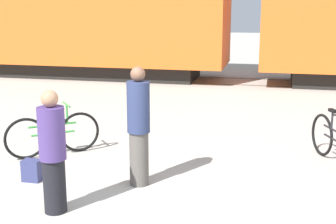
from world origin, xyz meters
The scene contains 7 objects.
rail_near centered at (0.00, 10.59, 0.01)m, with size 40.38×0.07×0.01m, color #4C4238.
rail_far centered at (0.00, 12.02, 0.01)m, with size 40.38×0.07×0.01m, color #4C4238.
bicycle_green centered at (-2.76, 2.26, 0.40)m, with size 1.37×1.13×0.93m.
bicycle_black centered at (2.17, 2.90, 0.40)m, with size 0.69×1.64×0.95m.
person_in_purple centered at (-1.66, 0.08, 0.82)m, with size 0.35×0.35×1.64m.
person_in_navy centered at (-0.84, 1.25, 0.91)m, with size 0.34×0.34×1.81m.
backpack centered at (-2.51, 1.01, 0.17)m, with size 0.28×0.20×0.34m.
Camera 1 is at (1.08, -5.21, 2.70)m, focal length 50.00 mm.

